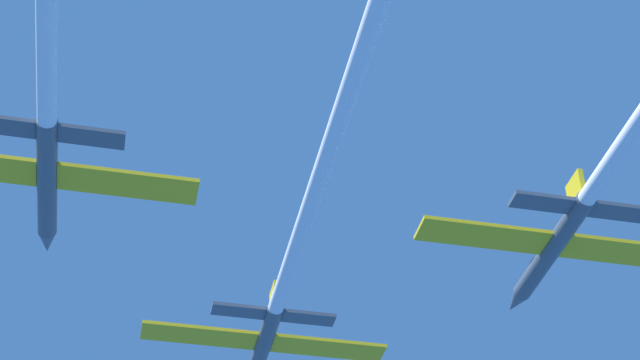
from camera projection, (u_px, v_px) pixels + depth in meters
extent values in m
cylinder|color=#4C5660|center=(263.00, 345.00, 69.47)|extent=(1.09, 9.91, 1.09)
ellipsoid|color=black|center=(258.00, 354.00, 71.45)|extent=(0.76, 1.98, 0.55)
cube|color=yellow|center=(199.00, 335.00, 68.39)|extent=(7.54, 2.18, 0.24)
cube|color=yellow|center=(328.00, 348.00, 69.78)|extent=(7.54, 2.18, 0.24)
cube|color=yellow|center=(274.00, 298.00, 67.20)|extent=(0.29, 1.78, 1.59)
cube|color=#4C5660|center=(239.00, 311.00, 65.87)|extent=(3.39, 1.31, 0.24)
cube|color=#4C5660|center=(308.00, 318.00, 66.59)|extent=(3.39, 1.31, 0.24)
cylinder|color=white|center=(322.00, 173.00, 54.60)|extent=(0.98, 28.28, 0.98)
cylinder|color=#4C5660|center=(47.00, 180.00, 56.40)|extent=(1.09, 9.91, 1.09)
cone|color=#4C5660|center=(47.00, 241.00, 61.11)|extent=(1.07, 2.18, 1.07)
ellipsoid|color=black|center=(48.00, 196.00, 58.38)|extent=(0.76, 1.98, 0.55)
cube|color=yellow|center=(128.00, 184.00, 56.70)|extent=(7.54, 2.18, 0.24)
cube|color=yellow|center=(51.00, 114.00, 54.12)|extent=(0.29, 1.78, 1.59)
cube|color=#4C5660|center=(2.00, 125.00, 52.79)|extent=(3.39, 1.31, 0.24)
cube|color=#4C5660|center=(92.00, 137.00, 53.51)|extent=(3.39, 1.31, 0.24)
cylinder|color=#4C5660|center=(552.00, 249.00, 60.18)|extent=(1.09, 9.91, 1.09)
cone|color=#4C5660|center=(516.00, 302.00, 64.89)|extent=(1.07, 2.18, 1.07)
ellipsoid|color=black|center=(537.00, 262.00, 62.15)|extent=(0.76, 1.98, 0.55)
cube|color=yellow|center=(483.00, 235.00, 59.10)|extent=(7.54, 2.18, 0.24)
cube|color=yellow|center=(626.00, 252.00, 60.48)|extent=(7.54, 2.18, 0.24)
cube|color=yellow|center=(576.00, 189.00, 57.90)|extent=(0.29, 1.78, 1.59)
cube|color=#4C5660|center=(542.00, 202.00, 56.57)|extent=(3.39, 1.31, 0.24)
cube|color=#4C5660|center=(619.00, 212.00, 57.29)|extent=(3.39, 1.31, 0.24)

